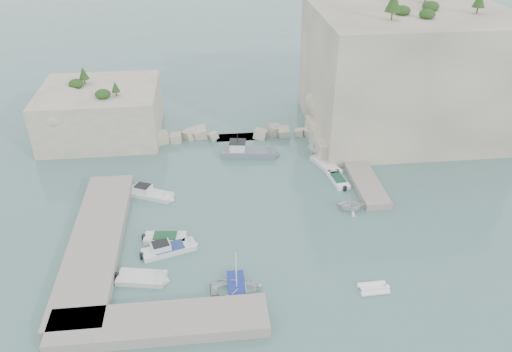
{
  "coord_description": "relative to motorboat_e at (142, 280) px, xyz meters",
  "views": [
    {
      "loc": [
        -5.18,
        -42.12,
        32.23
      ],
      "look_at": [
        0.0,
        6.0,
        3.0
      ],
      "focal_mm": 35.0,
      "sensor_mm": 36.0,
      "label": 1
    }
  ],
  "objects": [
    {
      "name": "motorboat_a",
      "position": [
        -0.34,
        14.3,
        0.0
      ],
      "size": [
        6.34,
        4.24,
        1.4
      ],
      "primitive_type": null,
      "rotation": [
        0.0,
        0.0,
        -0.43
      ],
      "color": "silver",
      "rests_on": "ground"
    },
    {
      "name": "cliff_east",
      "position": [
        35.01,
        29.57,
        8.5
      ],
      "size": [
        26.0,
        22.0,
        17.0
      ],
      "primitive_type": "cube",
      "color": "beige",
      "rests_on": "ground"
    },
    {
      "name": "tender_east_a",
      "position": [
        22.28,
        9.08,
        0.0
      ],
      "size": [
        3.56,
        3.16,
        1.72
      ],
      "primitive_type": "imported",
      "rotation": [
        0.0,
        0.0,
        1.46
      ],
      "color": "silver",
      "rests_on": "ground"
    },
    {
      "name": "work_boat",
      "position": [
        12.1,
        22.94,
        0.0
      ],
      "size": [
        8.17,
        3.41,
        2.2
      ],
      "primitive_type": null,
      "rotation": [
        0.0,
        0.0,
        -0.14
      ],
      "color": "slate",
      "rests_on": "ground"
    },
    {
      "name": "cliff_terrace",
      "position": [
        25.01,
        24.57,
        1.25
      ],
      "size": [
        8.0,
        10.0,
        2.5
      ],
      "primitive_type": "cube",
      "color": "beige",
      "rests_on": "ground"
    },
    {
      "name": "inflatable_dinghy",
      "position": [
        20.96,
        -3.51,
        0.0
      ],
      "size": [
        2.92,
        1.49,
        0.44
      ],
      "primitive_type": null,
      "rotation": [
        0.0,
        0.0,
        0.03
      ],
      "color": "white",
      "rests_on": "ground"
    },
    {
      "name": "quay_west",
      "position": [
        -4.99,
        5.57,
        0.55
      ],
      "size": [
        5.0,
        24.0,
        1.1
      ],
      "primitive_type": "cube",
      "color": "#9E9689",
      "rests_on": "ground"
    },
    {
      "name": "ledge_east",
      "position": [
        25.51,
        16.57,
        0.4
      ],
      "size": [
        3.0,
        16.0,
        0.8
      ],
      "primitive_type": "cube",
      "color": "#9E9689",
      "rests_on": "ground"
    },
    {
      "name": "motorboat_e",
      "position": [
        0.0,
        0.0,
        0.0
      ],
      "size": [
        5.2,
        2.9,
        0.7
      ],
      "primitive_type": null,
      "rotation": [
        0.0,
        0.0,
        -0.19
      ],
      "color": "silver",
      "rests_on": "ground"
    },
    {
      "name": "motorboat_c",
      "position": [
        1.88,
        5.79,
        0.0
      ],
      "size": [
        4.83,
        2.2,
        0.7
      ],
      "primitive_type": null,
      "rotation": [
        0.0,
        0.0,
        -0.11
      ],
      "color": "silver",
      "rests_on": "ground"
    },
    {
      "name": "outcrop_west",
      "position": [
        -7.99,
        31.57,
        3.5
      ],
      "size": [
        16.0,
        14.0,
        7.0
      ],
      "primitive_type": "cube",
      "color": "beige",
      "rests_on": "ground"
    },
    {
      "name": "tender_east_b",
      "position": [
        22.39,
        15.06,
        0.0
      ],
      "size": [
        2.15,
        4.69,
        0.7
      ],
      "primitive_type": null,
      "rotation": [
        0.0,
        0.0,
        1.71
      ],
      "color": "white",
      "rests_on": "ground"
    },
    {
      "name": "tender_east_d",
      "position": [
        22.56,
        21.74,
        0.0
      ],
      "size": [
        5.25,
        2.59,
        1.95
      ],
      "primitive_type": "imported",
      "rotation": [
        0.0,
        0.0,
        1.43
      ],
      "color": "white",
      "rests_on": "ground"
    },
    {
      "name": "rowboat",
      "position": [
        8.65,
        -2.33,
        0.0
      ],
      "size": [
        4.72,
        3.39,
        0.97
      ],
      "primitive_type": "imported",
      "rotation": [
        0.0,
        0.0,
        1.58
      ],
      "color": "white",
      "rests_on": "ground"
    },
    {
      "name": "ground",
      "position": [
        12.01,
        6.57,
        0.0
      ],
      "size": [
        400.0,
        400.0,
        0.0
      ],
      "primitive_type": "plane",
      "color": "slate",
      "rests_on": "ground"
    },
    {
      "name": "breakwater",
      "position": [
        11.01,
        28.57,
        0.7
      ],
      "size": [
        28.0,
        3.0,
        1.4
      ],
      "primitive_type": "cube",
      "color": "beige",
      "rests_on": "ground"
    },
    {
      "name": "rowboat_mast",
      "position": [
        8.65,
        -2.33,
        2.59
      ],
      "size": [
        0.1,
        0.1,
        4.2
      ],
      "primitive_type": "cylinder",
      "color": "white",
      "rests_on": "rowboat"
    },
    {
      "name": "tender_east_c",
      "position": [
        21.72,
        18.83,
        0.0
      ],
      "size": [
        3.61,
        5.84,
        0.7
      ],
      "primitive_type": null,
      "rotation": [
        0.0,
        0.0,
        1.92
      ],
      "color": "silver",
      "rests_on": "ground"
    },
    {
      "name": "vegetation",
      "position": [
        29.84,
        30.97,
        17.93
      ],
      "size": [
        53.48,
        13.88,
        13.4
      ],
      "color": "#1E4219",
      "rests_on": "ground"
    },
    {
      "name": "quay_south",
      "position": [
        2.01,
        -5.93,
        0.55
      ],
      "size": [
        18.0,
        4.0,
        1.1
      ],
      "primitive_type": "cube",
      "color": "#9E9689",
      "rests_on": "ground"
    },
    {
      "name": "motorboat_d",
      "position": [
        2.36,
        3.88,
        0.0
      ],
      "size": [
        6.07,
        3.31,
        1.4
      ],
      "primitive_type": null,
      "rotation": [
        0.0,
        0.0,
        0.29
      ],
      "color": "silver",
      "rests_on": "ground"
    }
  ]
}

